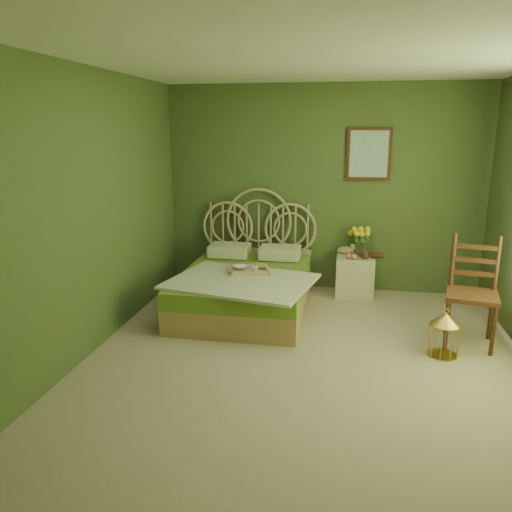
% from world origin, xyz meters
% --- Properties ---
extents(floor, '(4.50, 4.50, 0.00)m').
position_xyz_m(floor, '(0.00, 0.00, 0.00)').
color(floor, tan).
rests_on(floor, ground).
extents(ceiling, '(4.50, 4.50, 0.00)m').
position_xyz_m(ceiling, '(0.00, 0.00, 2.60)').
color(ceiling, silver).
rests_on(ceiling, wall_back).
extents(wall_back, '(4.00, 0.00, 4.00)m').
position_xyz_m(wall_back, '(0.00, 2.25, 1.30)').
color(wall_back, '#475A2F').
rests_on(wall_back, floor).
extents(wall_left, '(0.00, 4.50, 4.50)m').
position_xyz_m(wall_left, '(-2.00, 0.00, 1.30)').
color(wall_left, '#475A2F').
rests_on(wall_left, floor).
extents(wall_art, '(0.54, 0.04, 0.64)m').
position_xyz_m(wall_art, '(0.55, 2.22, 1.75)').
color(wall_art, '#3D2710').
rests_on(wall_art, wall_back).
extents(bed, '(1.66, 2.09, 1.29)m').
position_xyz_m(bed, '(-0.81, 1.28, 0.29)').
color(bed, tan).
rests_on(bed, floor).
extents(nightstand, '(0.46, 0.47, 0.94)m').
position_xyz_m(nightstand, '(0.46, 2.00, 0.34)').
color(nightstand, beige).
rests_on(nightstand, floor).
extents(chair, '(0.55, 0.55, 1.06)m').
position_xyz_m(chair, '(1.53, 0.76, 0.59)').
color(chair, '#3D2710').
rests_on(chair, floor).
extents(birdcage, '(0.27, 0.27, 0.42)m').
position_xyz_m(birdcage, '(1.25, 0.37, 0.20)').
color(birdcage, gold).
rests_on(birdcage, floor).
extents(book_lower, '(0.17, 0.22, 0.02)m').
position_xyz_m(book_lower, '(0.63, 2.00, 0.52)').
color(book_lower, '#381E0F').
rests_on(book_lower, nightstand).
extents(book_upper, '(0.17, 0.22, 0.02)m').
position_xyz_m(book_upper, '(0.63, 2.00, 0.54)').
color(book_upper, '#472819').
rests_on(book_upper, nightstand).
extents(cereal_bowl, '(0.18, 0.18, 0.04)m').
position_xyz_m(cereal_bowl, '(-0.84, 1.18, 0.52)').
color(cereal_bowl, white).
rests_on(cereal_bowl, bed).
extents(coffee_cup, '(0.09, 0.09, 0.08)m').
position_xyz_m(coffee_cup, '(-0.66, 1.07, 0.54)').
color(coffee_cup, white).
rests_on(coffee_cup, bed).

